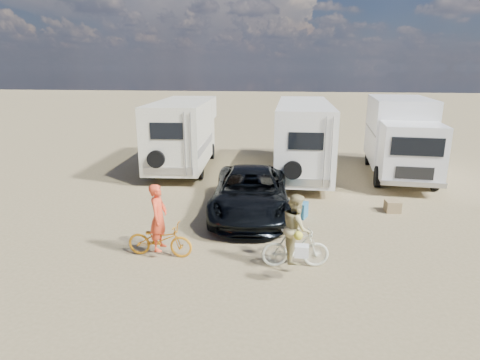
# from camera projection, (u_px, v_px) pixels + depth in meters

# --- Properties ---
(ground) EXTENTS (140.00, 140.00, 0.00)m
(ground) POSITION_uv_depth(u_px,v_px,m) (291.00, 240.00, 10.67)
(ground) COLOR #97835A
(ground) RESTS_ON ground
(rv_main) EXTENTS (2.18, 7.42, 3.03)m
(rv_main) POSITION_uv_depth(u_px,v_px,m) (303.00, 139.00, 17.08)
(rv_main) COLOR silver
(rv_main) RESTS_ON ground
(rv_left) EXTENTS (2.76, 6.62, 3.01)m
(rv_left) POSITION_uv_depth(u_px,v_px,m) (184.00, 135.00, 18.06)
(rv_left) COLOR white
(rv_left) RESTS_ON ground
(box_truck) EXTENTS (2.71, 6.39, 3.20)m
(box_truck) POSITION_uv_depth(u_px,v_px,m) (401.00, 139.00, 16.62)
(box_truck) COLOR white
(box_truck) RESTS_ON ground
(dark_suv) EXTENTS (2.72, 5.19, 1.39)m
(dark_suv) POSITION_uv_depth(u_px,v_px,m) (251.00, 192.00, 12.47)
(dark_suv) COLOR black
(dark_suv) RESTS_ON ground
(bike_man) EXTENTS (1.61, 0.60, 0.84)m
(bike_man) POSITION_uv_depth(u_px,v_px,m) (160.00, 240.00, 9.70)
(bike_man) COLOR #C57711
(bike_man) RESTS_ON ground
(bike_woman) EXTENTS (1.58, 0.64, 0.92)m
(bike_woman) POSITION_uv_depth(u_px,v_px,m) (295.00, 248.00, 9.14)
(bike_woman) COLOR beige
(bike_woman) RESTS_ON ground
(rider_man) EXTENTS (0.41, 0.60, 1.63)m
(rider_man) POSITION_uv_depth(u_px,v_px,m) (159.00, 224.00, 9.60)
(rider_man) COLOR #F14725
(rider_man) RESTS_ON ground
(rider_woman) EXTENTS (0.69, 0.83, 1.56)m
(rider_woman) POSITION_uv_depth(u_px,v_px,m) (296.00, 235.00, 9.06)
(rider_woman) COLOR tan
(rider_woman) RESTS_ON ground
(cooler) EXTENTS (0.71, 0.61, 0.48)m
(cooler) POSITION_uv_depth(u_px,v_px,m) (297.00, 209.00, 12.31)
(cooler) COLOR teal
(cooler) RESTS_ON ground
(crate) EXTENTS (0.48, 0.48, 0.36)m
(crate) POSITION_uv_depth(u_px,v_px,m) (393.00, 206.00, 12.77)
(crate) COLOR olive
(crate) RESTS_ON ground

